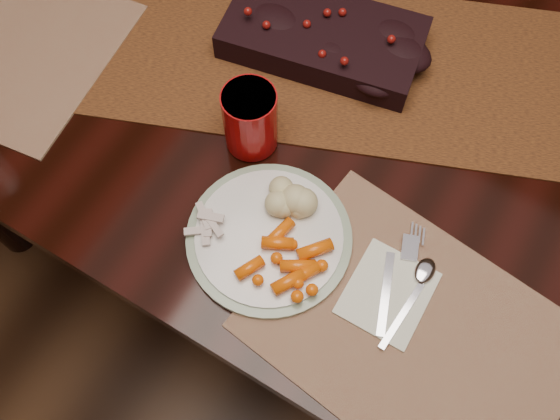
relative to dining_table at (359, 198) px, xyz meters
The scene contains 13 objects.
floor 0.38m from the dining_table, ahead, with size 5.00×5.00×0.00m, color black.
dining_table is the anchor object (origin of this frame).
table_runner 0.39m from the dining_table, 59.44° to the left, with size 1.72×0.35×0.00m, color #532E08.
centerpiece 0.44m from the dining_table, 165.55° to the left, with size 0.33×0.17×0.07m, color black, non-canonical shape.
placemat_main 0.54m from the dining_table, 58.45° to the right, with size 0.43×0.31×0.00m, color brown.
dinner_plate 0.50m from the dining_table, 96.40° to the right, with size 0.25×0.25×0.01m, color silver.
baby_carrots 0.53m from the dining_table, 88.13° to the right, with size 0.11×0.09×0.02m, color #E85706, non-canonical shape.
mashed_potatoes 0.50m from the dining_table, 98.31° to the right, with size 0.09×0.07×0.05m, color beige, non-canonical shape.
turkey_shreds 0.55m from the dining_table, 107.97° to the right, with size 0.07×0.06×0.02m, color beige, non-canonical shape.
napkin 0.51m from the dining_table, 63.42° to the right, with size 0.11×0.13×0.00m, color silver.
fork 0.50m from the dining_table, 62.52° to the right, with size 0.02×0.16×0.00m, color silver, non-canonical shape.
spoon 0.52m from the dining_table, 58.68° to the right, with size 0.03×0.14×0.00m, color silver, non-canonical shape.
red_cup 0.50m from the dining_table, 128.66° to the right, with size 0.08×0.08×0.11m, color #950A0A.
Camera 1 is at (0.15, -0.60, 1.56)m, focal length 38.00 mm.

